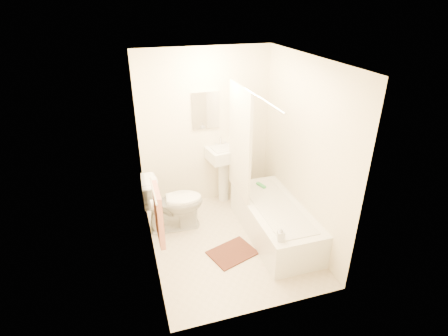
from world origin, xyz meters
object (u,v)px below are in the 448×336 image
object	(u,v)px
sink	(224,172)
soap_bottle	(281,234)
toilet	(174,202)
bath_mat	(232,253)
bathtub	(274,221)

from	to	relation	value
sink	soap_bottle	world-z (taller)	sink
toilet	soap_bottle	world-z (taller)	toilet
sink	bath_mat	distance (m)	1.43
toilet	soap_bottle	bearing A→B (deg)	-138.37
toilet	bathtub	xyz separation A→B (m)	(1.28, -0.59, -0.18)
bathtub	sink	bearing A→B (deg)	109.67
sink	bathtub	size ratio (longest dim) A/B	0.61
soap_bottle	toilet	bearing A→B (deg)	129.24
bathtub	soap_bottle	xyz separation A→B (m)	(-0.25, -0.68, 0.32)
bath_mat	soap_bottle	world-z (taller)	soap_bottle
soap_bottle	bath_mat	bearing A→B (deg)	132.94
bathtub	soap_bottle	size ratio (longest dim) A/B	9.25
bathtub	bath_mat	xyz separation A→B (m)	(-0.68, -0.21, -0.22)
bath_mat	soap_bottle	bearing A→B (deg)	-47.06
bathtub	soap_bottle	world-z (taller)	soap_bottle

